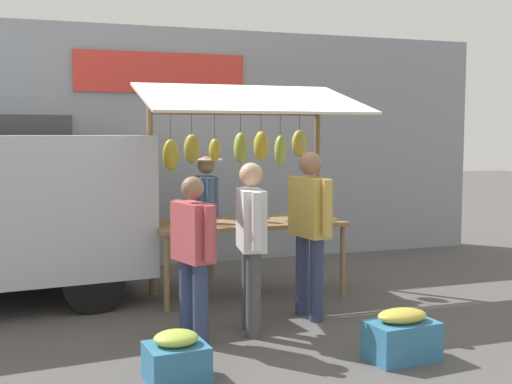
{
  "coord_description": "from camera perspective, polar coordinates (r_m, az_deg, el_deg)",
  "views": [
    {
      "loc": [
        2.35,
        7.18,
        1.92
      ],
      "look_at": [
        0.0,
        0.3,
        1.25
      ],
      "focal_mm": 45.85,
      "sensor_mm": 36.0,
      "label": 1
    }
  ],
  "objects": [
    {
      "name": "shopper_in_striped_shirt",
      "position": [
        6.19,
        -0.43,
        -3.81
      ],
      "size": [
        0.29,
        0.69,
        1.63
      ],
      "rotation": [
        0.0,
        0.0,
        -1.72
      ],
      "color": "#4C4C51",
      "rests_on": "ground"
    },
    {
      "name": "vendor_with_sunhat",
      "position": [
        8.25,
        -4.34,
        -1.5
      ],
      "size": [
        0.42,
        0.69,
        1.62
      ],
      "rotation": [
        0.0,
        0.0,
        1.47
      ],
      "color": "#726656",
      "rests_on": "ground"
    },
    {
      "name": "shopper_with_shopping_bag",
      "position": [
        5.95,
        -5.5,
        -4.96
      ],
      "size": [
        0.34,
        0.64,
        1.52
      ],
      "rotation": [
        0.0,
        0.0,
        -1.29
      ],
      "color": "navy",
      "rests_on": "ground"
    },
    {
      "name": "market_stall",
      "position": [
        7.63,
        -0.91,
        2.51
      ],
      "size": [
        2.5,
        1.46,
        2.5
      ],
      "color": "olive",
      "rests_on": "ground"
    },
    {
      "name": "street_backdrop",
      "position": [
        9.65,
        -5.17,
        3.92
      ],
      "size": [
        9.0,
        0.3,
        3.4
      ],
      "color": "#8C939E",
      "rests_on": "ground"
    },
    {
      "name": "shopper_in_grey_tee",
      "position": [
        6.71,
        4.71,
        -2.58
      ],
      "size": [
        0.29,
        0.72,
        1.72
      ],
      "rotation": [
        0.0,
        0.0,
        -1.43
      ],
      "color": "navy",
      "rests_on": "ground"
    },
    {
      "name": "produce_crate_side",
      "position": [
        5.77,
        12.6,
        -12.18
      ],
      "size": [
        0.61,
        0.43,
        0.44
      ],
      "color": "teal",
      "rests_on": "ground"
    },
    {
      "name": "produce_crate_near",
      "position": [
        5.23,
        -6.97,
        -14.17
      ],
      "size": [
        0.49,
        0.44,
        0.4
      ],
      "color": "teal",
      "rests_on": "ground"
    },
    {
      "name": "ground_plane",
      "position": [
        7.79,
        -0.72,
        -9.0
      ],
      "size": [
        40.0,
        40.0,
        0.0
      ],
      "primitive_type": "plane",
      "color": "#514F4C"
    }
  ]
}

